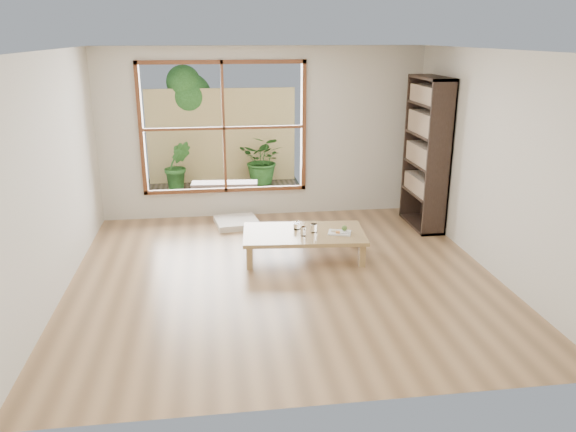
# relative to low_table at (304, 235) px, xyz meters

# --- Properties ---
(ground) EXTENTS (5.00, 5.00, 0.00)m
(ground) POSITION_rel_low_table_xyz_m (-0.33, -0.55, -0.30)
(ground) COLOR tan
(ground) RESTS_ON ground
(low_table) EXTENTS (1.61, 0.99, 0.34)m
(low_table) POSITION_rel_low_table_xyz_m (0.00, 0.00, 0.00)
(low_table) COLOR #9C7C4B
(low_table) RESTS_ON ground
(floor_cushion) EXTENTS (0.70, 0.70, 0.09)m
(floor_cushion) POSITION_rel_low_table_xyz_m (-0.80, 1.39, -0.25)
(floor_cushion) COLOR beige
(floor_cushion) RESTS_ON ground
(bookshelf) EXTENTS (0.35, 0.99, 2.20)m
(bookshelf) POSITION_rel_low_table_xyz_m (1.97, 1.01, 0.80)
(bookshelf) COLOR #32241C
(bookshelf) RESTS_ON ground
(glass_tall) EXTENTS (0.07, 0.07, 0.12)m
(glass_tall) POSITION_rel_low_table_xyz_m (-0.03, -0.13, 0.10)
(glass_tall) COLOR silver
(glass_tall) RESTS_ON low_table
(glass_mid) EXTENTS (0.08, 0.08, 0.11)m
(glass_mid) POSITION_rel_low_table_xyz_m (0.13, -0.02, 0.10)
(glass_mid) COLOR silver
(glass_mid) RESTS_ON low_table
(glass_short) EXTENTS (0.07, 0.07, 0.09)m
(glass_short) POSITION_rel_low_table_xyz_m (-0.06, 0.14, 0.09)
(glass_short) COLOR silver
(glass_short) RESTS_ON low_table
(glass_small) EXTENTS (0.07, 0.07, 0.09)m
(glass_small) POSITION_rel_low_table_xyz_m (-0.08, 0.11, 0.08)
(glass_small) COLOR silver
(glass_small) RESTS_ON low_table
(food_tray) EXTENTS (0.33, 0.28, 0.09)m
(food_tray) POSITION_rel_low_table_xyz_m (0.46, -0.10, 0.06)
(food_tray) COLOR white
(food_tray) RESTS_ON low_table
(deck) EXTENTS (2.80, 2.00, 0.05)m
(deck) POSITION_rel_low_table_xyz_m (-0.93, 3.01, -0.30)
(deck) COLOR #3C352C
(deck) RESTS_ON ground
(garden_bench) EXTENTS (1.12, 0.40, 0.35)m
(garden_bench) POSITION_rel_low_table_xyz_m (-0.94, 2.55, 0.02)
(garden_bench) COLOR #32241C
(garden_bench) RESTS_ON deck
(bamboo_fence) EXTENTS (2.80, 0.06, 1.80)m
(bamboo_fence) POSITION_rel_low_table_xyz_m (-0.93, 4.01, 0.60)
(bamboo_fence) COLOR tan
(bamboo_fence) RESTS_ON ground
(shrub_right) EXTENTS (1.07, 1.01, 0.94)m
(shrub_right) POSITION_rel_low_table_xyz_m (-0.17, 3.71, 0.19)
(shrub_right) COLOR #2A6424
(shrub_right) RESTS_ON deck
(shrub_left) EXTENTS (0.54, 0.45, 0.90)m
(shrub_left) POSITION_rel_low_table_xyz_m (-1.76, 3.51, 0.18)
(shrub_left) COLOR #2A6424
(shrub_left) RESTS_ON deck
(garden_tree) EXTENTS (1.04, 0.85, 2.22)m
(garden_tree) POSITION_rel_low_table_xyz_m (-1.61, 4.31, 1.33)
(garden_tree) COLOR #4C3D2D
(garden_tree) RESTS_ON ground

